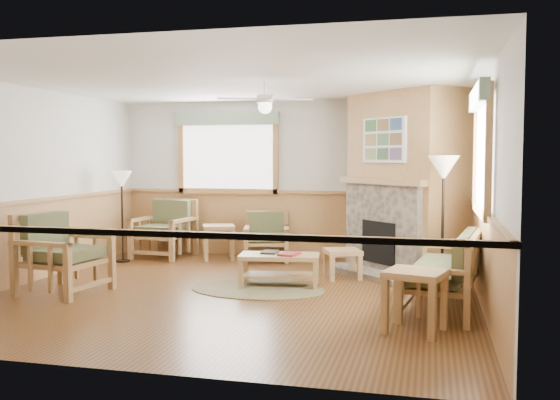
% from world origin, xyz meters
% --- Properties ---
extents(floor, '(6.00, 6.00, 0.01)m').
position_xyz_m(floor, '(0.00, 0.00, -0.01)').
color(floor, '#573418').
rests_on(floor, ground).
extents(ceiling, '(6.00, 6.00, 0.01)m').
position_xyz_m(ceiling, '(0.00, 0.00, 2.70)').
color(ceiling, white).
rests_on(ceiling, floor).
extents(wall_back, '(6.00, 0.02, 2.70)m').
position_xyz_m(wall_back, '(0.00, 3.00, 1.35)').
color(wall_back, silver).
rests_on(wall_back, floor).
extents(wall_front, '(6.00, 0.02, 2.70)m').
position_xyz_m(wall_front, '(0.00, -3.00, 1.35)').
color(wall_front, silver).
rests_on(wall_front, floor).
extents(wall_left, '(0.02, 6.00, 2.70)m').
position_xyz_m(wall_left, '(-3.00, 0.00, 1.35)').
color(wall_left, silver).
rests_on(wall_left, floor).
extents(wall_right, '(0.02, 6.00, 2.70)m').
position_xyz_m(wall_right, '(3.00, 0.00, 1.35)').
color(wall_right, silver).
rests_on(wall_right, floor).
extents(wainscot, '(6.00, 6.00, 1.10)m').
position_xyz_m(wainscot, '(0.00, 0.00, 0.55)').
color(wainscot, '#AE7C47').
rests_on(wainscot, floor).
extents(fireplace, '(3.11, 3.11, 2.70)m').
position_xyz_m(fireplace, '(2.05, 2.05, 1.35)').
color(fireplace, '#AE7C47').
rests_on(fireplace, floor).
extents(window_back, '(1.90, 0.16, 1.50)m').
position_xyz_m(window_back, '(-1.10, 2.96, 2.53)').
color(window_back, white).
rests_on(window_back, wall_back).
extents(window_right, '(0.16, 1.90, 1.50)m').
position_xyz_m(window_right, '(2.96, -0.20, 2.53)').
color(window_right, white).
rests_on(window_right, wall_right).
extents(ceiling_fan, '(1.59, 1.59, 0.36)m').
position_xyz_m(ceiling_fan, '(0.30, 0.30, 2.66)').
color(ceiling_fan, white).
rests_on(ceiling_fan, ceiling).
extents(sofa, '(1.97, 1.03, 0.86)m').
position_xyz_m(sofa, '(2.55, -0.14, 0.43)').
color(sofa, '#A47D4C').
rests_on(sofa, floor).
extents(armchair_back_left, '(0.99, 0.99, 0.99)m').
position_xyz_m(armchair_back_left, '(-2.09, 2.41, 0.49)').
color(armchair_back_left, '#A47D4C').
rests_on(armchair_back_left, floor).
extents(armchair_back_right, '(0.87, 0.87, 0.81)m').
position_xyz_m(armchair_back_right, '(-0.26, 2.48, 0.40)').
color(armchair_back_right, '#A47D4C').
rests_on(armchair_back_right, floor).
extents(armchair_left, '(1.04, 1.04, 1.02)m').
position_xyz_m(armchair_left, '(-2.14, -0.52, 0.51)').
color(armchair_left, '#A47D4C').
rests_on(armchair_left, floor).
extents(coffee_table, '(1.13, 0.68, 0.43)m').
position_xyz_m(coffee_table, '(0.42, 0.57, 0.21)').
color(coffee_table, '#A47D4C').
rests_on(coffee_table, floor).
extents(end_table_chairs, '(0.67, 0.66, 0.58)m').
position_xyz_m(end_table_chairs, '(-1.09, 2.42, 0.29)').
color(end_table_chairs, '#A47D4C').
rests_on(end_table_chairs, floor).
extents(end_table_sofa, '(0.67, 0.66, 0.62)m').
position_xyz_m(end_table_sofa, '(2.26, -1.29, 0.31)').
color(end_table_sofa, '#A47D4C').
rests_on(end_table_sofa, floor).
extents(footstool, '(0.63, 0.63, 0.42)m').
position_xyz_m(footstool, '(1.19, 1.26, 0.21)').
color(footstool, '#A47D4C').
rests_on(footstool, floor).
extents(braided_rug, '(2.20, 2.20, 0.01)m').
position_xyz_m(braided_rug, '(0.21, 0.24, 0.01)').
color(braided_rug, brown).
rests_on(braided_rug, floor).
extents(floor_lamp_left, '(0.36, 0.36, 1.51)m').
position_xyz_m(floor_lamp_left, '(-2.55, 1.81, 0.76)').
color(floor_lamp_left, black).
rests_on(floor_lamp_left, floor).
extents(floor_lamp_right, '(0.54, 0.54, 1.76)m').
position_xyz_m(floor_lamp_right, '(2.55, 0.77, 0.88)').
color(floor_lamp_right, black).
rests_on(floor_lamp_right, floor).
extents(book_red, '(0.28, 0.34, 0.03)m').
position_xyz_m(book_red, '(0.57, 0.52, 0.46)').
color(book_red, maroon).
rests_on(book_red, coffee_table).
extents(book_dark, '(0.20, 0.27, 0.03)m').
position_xyz_m(book_dark, '(0.27, 0.64, 0.45)').
color(book_dark, black).
rests_on(book_dark, coffee_table).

